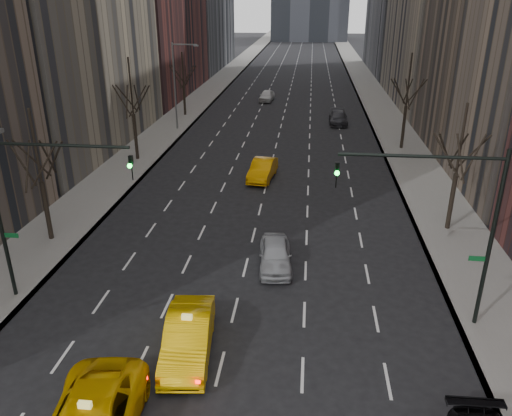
% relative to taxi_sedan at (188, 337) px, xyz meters
% --- Properties ---
extents(sidewalk_left, '(4.50, 320.00, 0.15)m').
position_rel_taxi_sedan_xyz_m(sidewalk_left, '(-10.84, 61.25, -0.77)').
color(sidewalk_left, slate).
rests_on(sidewalk_left, ground).
extents(sidewalk_right, '(4.50, 320.00, 0.15)m').
position_rel_taxi_sedan_xyz_m(sidewalk_right, '(13.66, 61.25, -0.77)').
color(sidewalk_right, slate).
rests_on(sidewalk_right, ground).
extents(tree_lw_b, '(3.36, 3.50, 7.82)m').
position_rel_taxi_sedan_xyz_m(tree_lw_b, '(-10.59, 9.25, 2.87)').
color(tree_lw_b, black).
rests_on(tree_lw_b, ground).
extents(tree_lw_c, '(3.36, 3.50, 8.74)m').
position_rel_taxi_sedan_xyz_m(tree_lw_c, '(-10.59, 25.25, 3.19)').
color(tree_lw_c, black).
rests_on(tree_lw_c, ground).
extents(tree_lw_d, '(3.36, 3.50, 7.36)m').
position_rel_taxi_sedan_xyz_m(tree_lw_d, '(-10.59, 43.25, 2.72)').
color(tree_lw_d, black).
rests_on(tree_lw_d, ground).
extents(tree_rw_b, '(3.36, 3.50, 7.82)m').
position_rel_taxi_sedan_xyz_m(tree_rw_b, '(13.41, 13.25, 2.87)').
color(tree_rw_b, black).
rests_on(tree_rw_b, ground).
extents(tree_rw_c, '(3.36, 3.50, 8.74)m').
position_rel_taxi_sedan_xyz_m(tree_rw_c, '(13.41, 31.25, 3.19)').
color(tree_rw_c, black).
rests_on(tree_rw_c, ground).
extents(traffic_mast_left, '(6.69, 0.39, 8.00)m').
position_rel_taxi_sedan_xyz_m(traffic_mast_left, '(-7.69, 3.25, 4.64)').
color(traffic_mast_left, black).
rests_on(traffic_mast_left, ground).
extents(traffic_mast_right, '(6.69, 0.39, 8.00)m').
position_rel_taxi_sedan_xyz_m(traffic_mast_right, '(10.52, 3.25, 4.64)').
color(traffic_mast_right, black).
rests_on(traffic_mast_right, ground).
extents(streetlight_far, '(2.83, 0.22, 9.00)m').
position_rel_taxi_sedan_xyz_m(streetlight_far, '(-9.43, 36.25, 4.77)').
color(streetlight_far, slate).
rests_on(streetlight_far, ground).
extents(taxi_sedan, '(2.32, 5.29, 1.69)m').
position_rel_taxi_sedan_xyz_m(taxi_sedan, '(0.00, 0.00, 0.00)').
color(taxi_sedan, '#F9BB05').
rests_on(taxi_sedan, ground).
extents(silver_sedan_ahead, '(2.11, 4.41, 1.45)m').
position_rel_taxi_sedan_xyz_m(silver_sedan_ahead, '(3.00, 7.53, -0.12)').
color(silver_sedan_ahead, '#9EA0A6').
rests_on(silver_sedan_ahead, ground).
extents(far_taxi, '(2.21, 4.92, 1.57)m').
position_rel_taxi_sedan_xyz_m(far_taxi, '(1.00, 21.50, -0.06)').
color(far_taxi, orange).
rests_on(far_taxi, ground).
extents(far_suv_grey, '(2.00, 4.89, 1.42)m').
position_rel_taxi_sedan_xyz_m(far_suv_grey, '(7.84, 40.98, -0.14)').
color(far_suv_grey, '#2D2D32').
rests_on(far_suv_grey, ground).
extents(far_car_white, '(2.09, 4.47, 1.48)m').
position_rel_taxi_sedan_xyz_m(far_car_white, '(-1.44, 53.43, -0.10)').
color(far_car_white, silver).
rests_on(far_car_white, ground).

